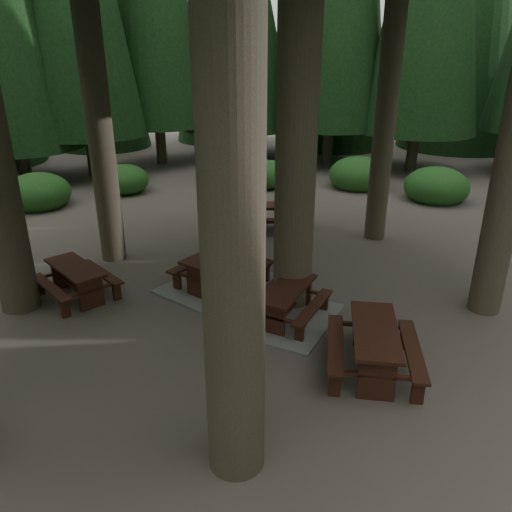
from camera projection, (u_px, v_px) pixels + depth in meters
ground at (268, 315)px, 10.65m from camera, size 80.00×80.00×0.00m
picnic_table_a at (287, 309)px, 10.39m from camera, size 2.81×2.65×0.75m
picnic_table_b at (76, 277)px, 11.24m from camera, size 1.64×1.94×0.77m
picnic_table_c at (222, 274)px, 11.84m from camera, size 3.09×2.79×0.88m
picnic_table_d at (276, 212)px, 15.73m from camera, size 2.24×2.16×0.76m
picnic_table_e at (374, 343)px, 8.61m from camera, size 2.51×2.52×0.85m
shrub_ring at (274, 278)px, 11.44m from camera, size 23.86×24.64×1.49m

